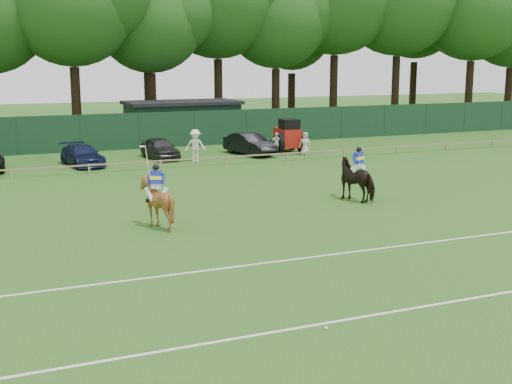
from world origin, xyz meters
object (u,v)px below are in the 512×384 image
spectator_right (305,144)px  spectator_left (195,145)px  polo_ball (326,328)px  tractor (288,137)px  horse_chestnut (157,203)px  sedan_navy (82,155)px  hatch_grey (160,148)px  utility_shed (182,121)px  horse_dark (358,179)px  spectator_mid (276,144)px  estate_black (250,144)px

spectator_right → spectator_left: bearing=-146.4°
polo_ball → tractor: tractor is taller
horse_chestnut → sedan_navy: (-0.14, 16.14, -0.32)m
hatch_grey → utility_shed: utility_shed is taller
hatch_grey → spectator_left: spectator_left is taller
horse_dark → spectator_mid: bearing=-119.8°
sedan_navy → tractor: bearing=-6.8°
horse_chestnut → utility_shed: size_ratio=0.22×
sedan_navy → utility_shed: bearing=36.9°
hatch_grey → spectator_right: spectator_right is taller
horse_dark → estate_black: (1.17, 15.21, -0.23)m
horse_dark → utility_shed: size_ratio=0.26×
horse_dark → sedan_navy: bearing=-76.4°
spectator_left → hatch_grey: bearing=145.4°
sedan_navy → hatch_grey: hatch_grey is taller
spectator_mid → spectator_left: bearing=-178.6°
hatch_grey → polo_ball: hatch_grey is taller
spectator_right → tractor: (-0.47, 1.58, 0.32)m
estate_black → hatch_grey: bearing=162.0°
horse_chestnut → spectator_left: bearing=-88.8°
horse_dark → polo_ball: bearing=36.5°
spectator_right → sedan_navy: bearing=-149.9°
utility_shed → spectator_left: bearing=-102.7°
utility_shed → horse_dark: bearing=-88.3°
horse_chestnut → horse_dark: bearing=-147.8°
utility_shed → spectator_mid: bearing=-70.5°
horse_dark → estate_black: size_ratio=0.52×
hatch_grey → tractor: (8.61, -0.47, 0.40)m
horse_dark → polo_ball: size_ratio=24.50×
horse_chestnut → estate_black: (10.62, 16.53, -0.23)m
spectator_left → spectator_mid: bearing=19.7°
hatch_grey → utility_shed: 9.12m
horse_chestnut → tractor: 21.34m
spectator_mid → polo_ball: size_ratio=16.31×
sedan_navy → polo_ball: sedan_navy is taller
horse_chestnut → utility_shed: bearing=-84.8°
spectator_mid → tractor: size_ratio=0.52×
polo_ball → sedan_navy: bearing=92.5°
sedan_navy → spectator_right: spectator_right is taller
spectator_mid → spectator_right: bearing=-25.8°
sedan_navy → hatch_grey: size_ratio=1.08×
spectator_mid → polo_ball: (-11.09, -26.80, -0.69)m
horse_chestnut → spectator_right: horse_chestnut is taller
hatch_grey → tractor: 8.64m
estate_black → utility_shed: (-1.87, 8.72, 0.84)m
horse_dark → hatch_grey: size_ratio=0.57×
polo_ball → estate_black: bearing=70.8°
estate_black → spectator_mid: bearing=-40.8°
sedan_navy → estate_black: 10.76m
estate_black → polo_ball: bearing=-121.7°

